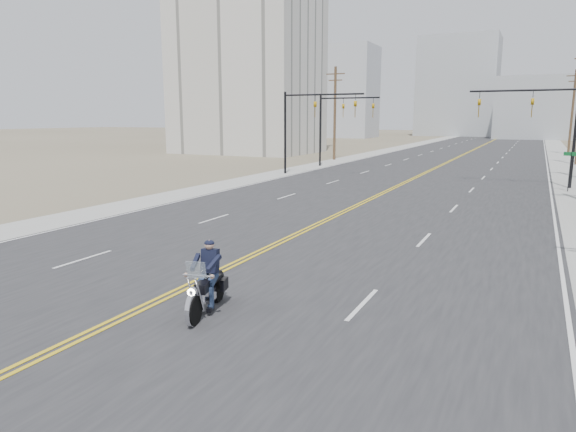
# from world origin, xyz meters

# --- Properties ---
(ground_plane) EXTENTS (400.00, 400.00, 0.00)m
(ground_plane) POSITION_xyz_m (0.00, 0.00, 0.00)
(ground_plane) COLOR #776D56
(ground_plane) RESTS_ON ground
(road) EXTENTS (20.00, 200.00, 0.01)m
(road) POSITION_xyz_m (0.00, 70.00, 0.01)
(road) COLOR #303033
(road) RESTS_ON ground
(sidewalk_left) EXTENTS (3.00, 200.00, 0.01)m
(sidewalk_left) POSITION_xyz_m (-11.50, 70.00, 0.01)
(sidewalk_left) COLOR #A5A5A0
(sidewalk_left) RESTS_ON ground
(sidewalk_right) EXTENTS (3.00, 200.00, 0.01)m
(sidewalk_right) POSITION_xyz_m (11.50, 70.00, 0.01)
(sidewalk_right) COLOR #A5A5A0
(sidewalk_right) RESTS_ON ground
(traffic_mast_left) EXTENTS (7.10, 0.26, 7.00)m
(traffic_mast_left) POSITION_xyz_m (-8.98, 32.00, 4.94)
(traffic_mast_left) COLOR black
(traffic_mast_left) RESTS_ON ground
(traffic_mast_right) EXTENTS (7.10, 0.26, 7.00)m
(traffic_mast_right) POSITION_xyz_m (8.98, 32.00, 4.94)
(traffic_mast_right) COLOR black
(traffic_mast_right) RESTS_ON ground
(traffic_mast_far) EXTENTS (6.10, 0.26, 7.00)m
(traffic_mast_far) POSITION_xyz_m (-9.31, 40.00, 4.87)
(traffic_mast_far) COLOR black
(traffic_mast_far) RESTS_ON ground
(street_sign) EXTENTS (0.90, 0.06, 2.62)m
(street_sign) POSITION_xyz_m (10.80, 30.00, 1.80)
(street_sign) COLOR black
(street_sign) RESTS_ON ground
(utility_pole_e) EXTENTS (2.20, 0.30, 11.00)m
(utility_pole_e) POSITION_xyz_m (12.50, 70.00, 5.73)
(utility_pole_e) COLOR brown
(utility_pole_e) RESTS_ON ground
(utility_pole_left) EXTENTS (2.20, 0.30, 10.50)m
(utility_pole_left) POSITION_xyz_m (-12.50, 48.00, 5.48)
(utility_pole_left) COLOR brown
(utility_pole_left) RESTS_ON ground
(apartment_block) EXTENTS (18.00, 14.00, 30.00)m
(apartment_block) POSITION_xyz_m (-28.00, 55.00, 15.00)
(apartment_block) COLOR silver
(apartment_block) RESTS_ON ground
(haze_bldg_a) EXTENTS (14.00, 12.00, 22.00)m
(haze_bldg_a) POSITION_xyz_m (-35.00, 115.00, 11.00)
(haze_bldg_a) COLOR #B7BCC6
(haze_bldg_a) RESTS_ON ground
(haze_bldg_b) EXTENTS (18.00, 14.00, 14.00)m
(haze_bldg_b) POSITION_xyz_m (8.00, 125.00, 7.00)
(haze_bldg_b) COLOR #ADB2B7
(haze_bldg_b) RESTS_ON ground
(haze_bldg_d) EXTENTS (20.00, 15.00, 26.00)m
(haze_bldg_d) POSITION_xyz_m (-12.00, 140.00, 13.00)
(haze_bldg_d) COLOR #ADB2B7
(haze_bldg_d) RESTS_ON ground
(haze_bldg_f) EXTENTS (12.00, 12.00, 16.00)m
(haze_bldg_f) POSITION_xyz_m (-50.00, 130.00, 8.00)
(haze_bldg_f) COLOR #ADB2B7
(haze_bldg_f) RESTS_ON ground
(motorcyclist) EXTENTS (1.52, 2.48, 1.80)m
(motorcyclist) POSITION_xyz_m (1.64, 1.80, 0.90)
(motorcyclist) COLOR black
(motorcyclist) RESTS_ON ground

